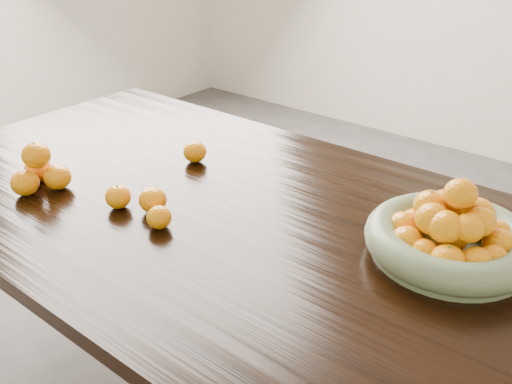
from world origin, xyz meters
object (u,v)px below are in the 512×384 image
Objects in this scene: loose_orange_0 at (118,197)px; orange_pyramid at (39,171)px; dining_table at (247,246)px; fruit_bowl at (451,236)px.

orange_pyramid is at bearing -166.39° from loose_orange_0.
orange_pyramid is 0.25m from loose_orange_0.
dining_table is 0.57m from orange_pyramid.
fruit_bowl reaches higher than orange_pyramid.
loose_orange_0 is at bearing 13.61° from orange_pyramid.
fruit_bowl is (0.44, 0.13, 0.14)m from dining_table.
loose_orange_0 is (-0.26, -0.17, 0.12)m from dining_table.
dining_table is at bearing 33.38° from loose_orange_0.
orange_pyramid is (-0.94, -0.35, -0.00)m from fruit_bowl.
orange_pyramid is 2.39× the size of loose_orange_0.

